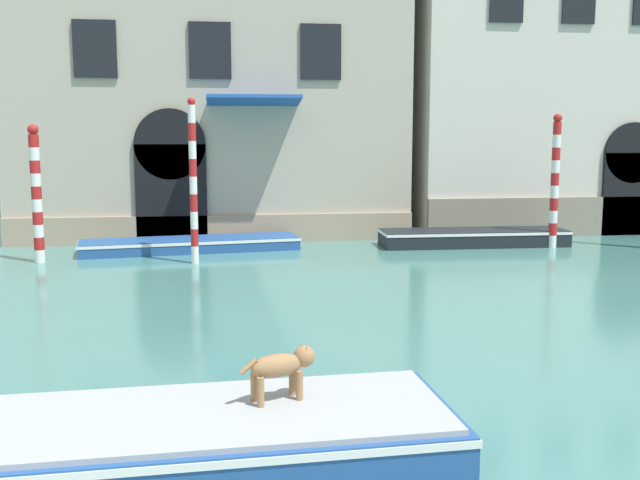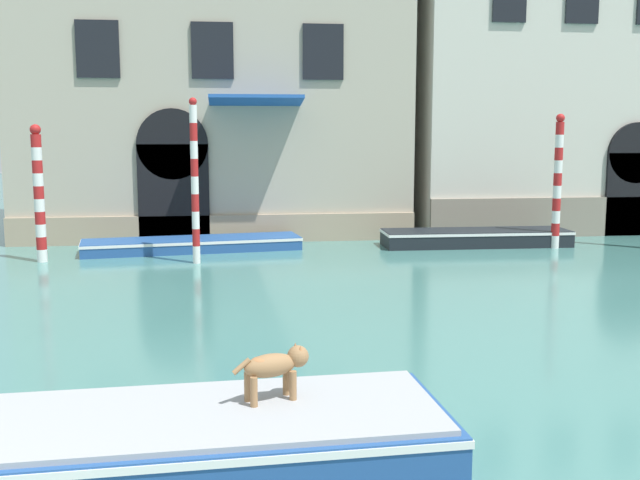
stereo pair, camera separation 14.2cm
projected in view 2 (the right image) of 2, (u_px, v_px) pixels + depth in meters
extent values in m
cube|color=tan|center=(216.00, 229.00, 23.39)|extent=(12.67, 0.16, 0.87)
cube|color=black|center=(174.00, 194.00, 23.07)|extent=(2.17, 0.14, 3.08)
cylinder|color=black|center=(172.00, 144.00, 22.84)|extent=(2.17, 0.14, 2.17)
cube|color=black|center=(98.00, 49.00, 22.19)|extent=(1.27, 0.10, 1.68)
cube|color=black|center=(212.00, 51.00, 22.61)|extent=(1.27, 0.10, 1.68)
cube|color=black|center=(323.00, 52.00, 23.02)|extent=(1.27, 0.10, 1.68)
cube|color=#1E4C99|center=(256.00, 100.00, 22.33)|extent=(2.80, 1.40, 0.29)
cube|color=gray|center=(606.00, 216.00, 24.93)|extent=(12.05, 0.16, 1.30)
cube|color=black|center=(634.00, 194.00, 24.93)|extent=(2.01, 0.14, 2.76)
cylinder|color=black|center=(637.00, 153.00, 24.73)|extent=(2.01, 0.14, 2.01)
cube|color=#234C8C|center=(161.00, 443.00, 7.84)|extent=(6.17, 2.35, 0.51)
cube|color=white|center=(161.00, 425.00, 7.81)|extent=(6.20, 2.38, 0.08)
cube|color=#9EA3A8|center=(160.00, 417.00, 7.80)|extent=(5.98, 2.18, 0.06)
cylinder|color=#997047|center=(286.00, 381.00, 8.35)|extent=(0.08, 0.08, 0.33)
cylinder|color=#997047|center=(293.00, 385.00, 8.19)|extent=(0.08, 0.08, 0.33)
cylinder|color=#997047|center=(248.00, 387.00, 8.15)|extent=(0.08, 0.08, 0.33)
cylinder|color=#997047|center=(254.00, 392.00, 7.99)|extent=(0.08, 0.08, 0.33)
ellipsoid|color=#997047|center=(270.00, 366.00, 8.14)|extent=(0.66, 0.45, 0.26)
ellipsoid|color=#AD7042|center=(262.00, 360.00, 8.09)|extent=(0.31, 0.26, 0.09)
sphere|color=#997047|center=(298.00, 356.00, 8.28)|extent=(0.24, 0.24, 0.24)
cone|color=#AD7042|center=(295.00, 347.00, 8.32)|extent=(0.07, 0.07, 0.10)
cone|color=#AD7042|center=(300.00, 350.00, 8.20)|extent=(0.07, 0.07, 0.10)
cylinder|color=#997047|center=(241.00, 366.00, 7.99)|extent=(0.22, 0.12, 0.17)
cube|color=#234C8C|center=(193.00, 244.00, 21.88)|extent=(6.41, 2.28, 0.37)
cube|color=white|center=(192.00, 240.00, 21.86)|extent=(6.44, 2.32, 0.08)
cube|color=#B2B7BC|center=(193.00, 245.00, 21.88)|extent=(3.56, 1.54, 0.34)
cube|color=black|center=(476.00, 238.00, 22.84)|extent=(5.68, 1.54, 0.49)
cube|color=white|center=(476.00, 232.00, 22.82)|extent=(5.71, 1.57, 0.08)
cube|color=#8C7251|center=(476.00, 239.00, 22.85)|extent=(3.13, 1.14, 0.44)
cylinder|color=white|center=(42.00, 256.00, 20.05)|extent=(0.27, 0.27, 0.34)
cylinder|color=#B21E1E|center=(42.00, 243.00, 20.00)|extent=(0.27, 0.27, 0.34)
cylinder|color=white|center=(41.00, 231.00, 19.95)|extent=(0.27, 0.27, 0.34)
cylinder|color=#B21E1E|center=(40.00, 218.00, 19.90)|extent=(0.27, 0.27, 0.34)
cylinder|color=white|center=(39.00, 205.00, 19.85)|extent=(0.27, 0.27, 0.34)
cylinder|color=#B21E1E|center=(39.00, 192.00, 19.80)|extent=(0.27, 0.27, 0.34)
cylinder|color=white|center=(38.00, 180.00, 19.75)|extent=(0.27, 0.27, 0.34)
cylinder|color=#B21E1E|center=(37.00, 167.00, 19.70)|extent=(0.27, 0.27, 0.34)
cylinder|color=white|center=(37.00, 154.00, 19.65)|extent=(0.27, 0.27, 0.34)
cylinder|color=#B21E1E|center=(36.00, 141.00, 19.60)|extent=(0.27, 0.27, 0.34)
sphere|color=#B21E1E|center=(35.00, 130.00, 19.56)|extent=(0.28, 0.28, 0.28)
cylinder|color=white|center=(555.00, 242.00, 22.40)|extent=(0.24, 0.24, 0.37)
cylinder|color=#B21E1E|center=(555.00, 229.00, 22.35)|extent=(0.24, 0.24, 0.37)
cylinder|color=white|center=(556.00, 217.00, 22.29)|extent=(0.24, 0.24, 0.37)
cylinder|color=#B21E1E|center=(556.00, 204.00, 22.24)|extent=(0.24, 0.24, 0.37)
cylinder|color=white|center=(557.00, 192.00, 22.19)|extent=(0.24, 0.24, 0.37)
cylinder|color=#B21E1E|center=(558.00, 179.00, 22.13)|extent=(0.24, 0.24, 0.37)
cylinder|color=white|center=(558.00, 167.00, 22.08)|extent=(0.24, 0.24, 0.37)
cylinder|color=#B21E1E|center=(559.00, 154.00, 22.02)|extent=(0.24, 0.24, 0.37)
cylinder|color=white|center=(559.00, 141.00, 21.97)|extent=(0.24, 0.24, 0.37)
cylinder|color=#B21E1E|center=(560.00, 128.00, 21.91)|extent=(0.24, 0.24, 0.37)
sphere|color=#B21E1E|center=(560.00, 118.00, 21.87)|extent=(0.25, 0.25, 0.25)
cylinder|color=white|center=(197.00, 255.00, 19.84)|extent=(0.20, 0.20, 0.46)
cylinder|color=#B21E1E|center=(196.00, 237.00, 19.78)|extent=(0.20, 0.20, 0.46)
cylinder|color=white|center=(196.00, 220.00, 19.71)|extent=(0.20, 0.20, 0.46)
cylinder|color=#B21E1E|center=(195.00, 203.00, 19.64)|extent=(0.20, 0.20, 0.46)
cylinder|color=white|center=(195.00, 185.00, 19.57)|extent=(0.20, 0.20, 0.46)
cylinder|color=#B21E1E|center=(194.00, 168.00, 19.51)|extent=(0.20, 0.20, 0.46)
cylinder|color=white|center=(194.00, 150.00, 19.44)|extent=(0.20, 0.20, 0.46)
cylinder|color=#B21E1E|center=(194.00, 132.00, 19.37)|extent=(0.20, 0.20, 0.46)
cylinder|color=white|center=(193.00, 114.00, 19.31)|extent=(0.20, 0.20, 0.46)
sphere|color=#B21E1E|center=(193.00, 101.00, 19.26)|extent=(0.21, 0.21, 0.21)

